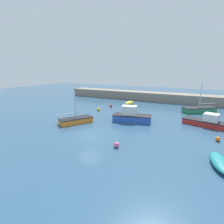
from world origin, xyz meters
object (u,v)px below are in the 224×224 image
at_px(cabin_cruiser_white, 131,116).
at_px(mooring_buoy_orange, 218,139).
at_px(sailboat_short_mast, 76,120).
at_px(mooring_buoy_yellow, 99,109).
at_px(sailboat_twin_hulled, 199,110).
at_px(open_tender_yellow, 220,162).
at_px(mooring_buoy_red, 111,106).
at_px(rowboat_white_midwater, 129,103).
at_px(motorboat_grey_hull, 208,122).
at_px(mooring_buoy_pink, 116,145).

height_order(cabin_cruiser_white, mooring_buoy_orange, cabin_cruiser_white).
height_order(sailboat_short_mast, mooring_buoy_yellow, sailboat_short_mast).
bearing_deg(sailboat_short_mast, cabin_cruiser_white, -26.48).
distance_m(sailboat_twin_hulled, open_tender_yellow, 18.67).
xyz_separation_m(sailboat_twin_hulled, open_tender_yellow, (2.01, -18.56, -0.19)).
xyz_separation_m(mooring_buoy_red, mooring_buoy_yellow, (-0.62, -3.65, 0.03)).
distance_m(cabin_cruiser_white, mooring_buoy_red, 10.18).
distance_m(mooring_buoy_red, mooring_buoy_orange, 20.31).
height_order(rowboat_white_midwater, mooring_buoy_red, rowboat_white_midwater).
bearing_deg(sailboat_short_mast, rowboat_white_midwater, 23.77).
bearing_deg(cabin_cruiser_white, motorboat_grey_hull, 1.87).
bearing_deg(open_tender_yellow, sailboat_twin_hulled, -4.75).
height_order(rowboat_white_midwater, open_tender_yellow, rowboat_white_midwater).
height_order(open_tender_yellow, mooring_buoy_pink, open_tender_yellow).
height_order(sailboat_twin_hulled, motorboat_grey_hull, sailboat_twin_hulled).
height_order(open_tender_yellow, mooring_buoy_orange, open_tender_yellow).
height_order(sailboat_short_mast, mooring_buoy_pink, sailboat_short_mast).
distance_m(rowboat_white_midwater, mooring_buoy_orange, 20.70).
relative_size(open_tender_yellow, mooring_buoy_red, 7.16).
relative_size(mooring_buoy_pink, mooring_buoy_red, 1.05).
bearing_deg(mooring_buoy_orange, mooring_buoy_red, 151.17).
xyz_separation_m(rowboat_white_midwater, motorboat_grey_hull, (14.59, -8.55, 0.19)).
xyz_separation_m(rowboat_white_midwater, mooring_buoy_pink, (6.78, -19.95, -0.12)).
bearing_deg(motorboat_grey_hull, sailboat_short_mast, 38.06).
relative_size(mooring_buoy_pink, mooring_buoy_yellow, 0.95).
xyz_separation_m(cabin_cruiser_white, mooring_buoy_yellow, (-7.76, 3.58, -0.52)).
distance_m(sailboat_short_mast, mooring_buoy_red, 11.58).
relative_size(open_tender_yellow, mooring_buoy_orange, 7.58).
bearing_deg(cabin_cruiser_white, mooring_buoy_pink, -90.75).
relative_size(sailboat_twin_hulled, mooring_buoy_red, 10.85).
bearing_deg(motorboat_grey_hull, sailboat_twin_hulled, -65.87).
height_order(motorboat_grey_hull, cabin_cruiser_white, cabin_cruiser_white).
bearing_deg(mooring_buoy_red, sailboat_short_mast, -87.06).
relative_size(mooring_buoy_red, mooring_buoy_orange, 1.06).
bearing_deg(rowboat_white_midwater, mooring_buoy_red, -22.25).
distance_m(motorboat_grey_hull, cabin_cruiser_white, 10.10).
height_order(mooring_buoy_red, mooring_buoy_orange, mooring_buoy_red).
xyz_separation_m(sailboat_twin_hulled, mooring_buoy_red, (-15.62, -3.25, -0.23)).
bearing_deg(open_tender_yellow, mooring_buoy_red, 38.11).
xyz_separation_m(rowboat_white_midwater, mooring_buoy_red, (-2.30, -3.94, -0.14)).
relative_size(motorboat_grey_hull, mooring_buoy_red, 12.10).
bearing_deg(cabin_cruiser_white, mooring_buoy_orange, -26.69).
height_order(sailboat_twin_hulled, mooring_buoy_yellow, sailboat_twin_hulled).
bearing_deg(mooring_buoy_orange, rowboat_white_midwater, 138.44).
relative_size(motorboat_grey_hull, cabin_cruiser_white, 1.08).
bearing_deg(sailboat_twin_hulled, rowboat_white_midwater, -41.65).
xyz_separation_m(sailboat_twin_hulled, cabin_cruiser_white, (-8.48, -10.49, 0.31)).
distance_m(mooring_buoy_red, mooring_buoy_yellow, 3.71).
distance_m(open_tender_yellow, mooring_buoy_orange, 5.51).
relative_size(mooring_buoy_yellow, mooring_buoy_orange, 1.16).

